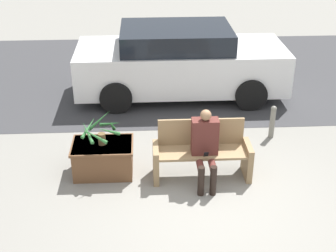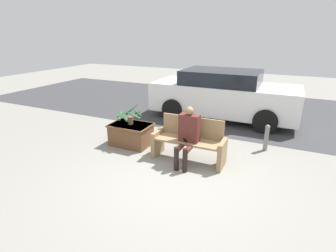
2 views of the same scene
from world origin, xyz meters
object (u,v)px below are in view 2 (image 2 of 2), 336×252
bench (189,141)px  potted_plant (130,114)px  bollard_post (266,137)px  parked_car (223,94)px  person_seated (188,134)px  planter_box (131,134)px

bench → potted_plant: size_ratio=2.37×
bench → bollard_post: bearing=39.5°
parked_car → person_seated: bearing=-87.9°
potted_plant → parked_car: size_ratio=0.15×
bench → potted_plant: bearing=174.3°
person_seated → bollard_post: (1.45, 1.40, -0.34)m
potted_plant → person_seated: bearing=-12.1°
bench → person_seated: bearing=-82.1°
bollard_post → parked_car: bearing=126.8°
potted_plant → parked_car: (1.51, 3.16, -0.02)m
planter_box → potted_plant: 0.51m
person_seated → parked_car: 3.52m
bench → planter_box: (-1.60, 0.16, -0.15)m
bench → bollard_post: size_ratio=2.44×
parked_car → bollard_post: bearing=-53.2°
bench → person_seated: size_ratio=1.27×
parked_car → planter_box: bearing=-115.4°
bench → parked_car: bearing=91.7°
person_seated → bollard_post: person_seated is taller
bench → bollard_post: (1.48, 1.21, -0.10)m
planter_box → bollard_post: bollard_post is taller
parked_car → potted_plant: bearing=-115.5°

